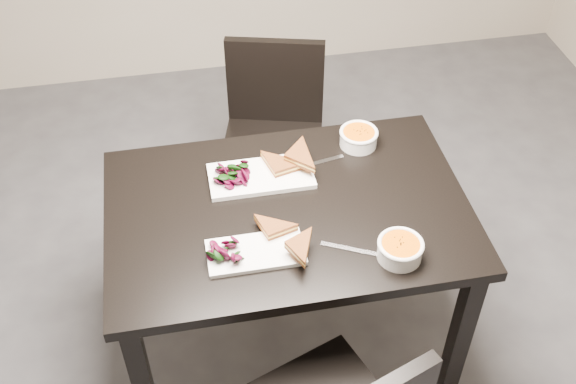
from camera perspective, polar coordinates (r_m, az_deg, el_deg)
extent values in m
cube|color=black|center=(2.33, 0.00, -1.61)|extent=(1.20, 0.80, 0.04)
cube|color=black|center=(2.53, 13.82, -11.34)|extent=(0.06, 0.06, 0.71)
cube|color=black|center=(2.82, -12.18, -3.61)|extent=(0.06, 0.06, 0.71)
cube|color=black|center=(2.94, 9.15, -0.77)|extent=(0.06, 0.06, 0.71)
cube|color=black|center=(3.04, -1.30, 3.58)|extent=(0.51, 0.51, 0.04)
cube|color=black|center=(3.08, -4.86, -1.65)|extent=(0.05, 0.05, 0.41)
cube|color=black|center=(3.05, 1.85, -1.99)|extent=(0.05, 0.05, 0.41)
cube|color=black|center=(3.34, -4.05, 2.72)|extent=(0.05, 0.05, 0.41)
cube|color=black|center=(3.31, 2.14, 2.44)|extent=(0.05, 0.05, 0.41)
cube|color=black|center=(3.06, -1.05, 9.03)|extent=(0.42, 0.15, 0.40)
cube|color=white|center=(2.17, -2.64, -4.93)|extent=(0.30, 0.15, 0.02)
cylinder|color=white|center=(2.17, 9.09, -4.75)|extent=(0.14, 0.14, 0.05)
cylinder|color=#E7610A|center=(2.15, 9.16, -4.33)|extent=(0.12, 0.12, 0.02)
torus|color=white|center=(2.15, 9.18, -4.20)|extent=(0.14, 0.14, 0.01)
cube|color=silver|center=(2.19, 4.99, -4.64)|extent=(0.17, 0.09, 0.00)
cube|color=white|center=(2.41, -2.22, 1.30)|extent=(0.36, 0.18, 0.02)
cylinder|color=white|center=(2.55, 5.76, 4.33)|extent=(0.13, 0.13, 0.05)
cylinder|color=#E7610A|center=(2.54, 5.79, 4.74)|extent=(0.12, 0.12, 0.02)
torus|color=white|center=(2.53, 5.80, 4.86)|extent=(0.14, 0.14, 0.01)
cube|color=silver|center=(2.48, 2.63, 2.45)|extent=(0.18, 0.05, 0.00)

